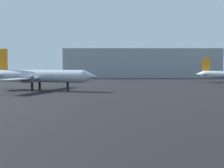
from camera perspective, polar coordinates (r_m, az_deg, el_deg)
airplane_distant at (r=70.73m, az=-13.66°, el=1.50°), size 27.62×24.72×9.80m
terminal_building at (r=149.42m, az=5.77°, el=3.93°), size 74.85×20.82×14.02m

